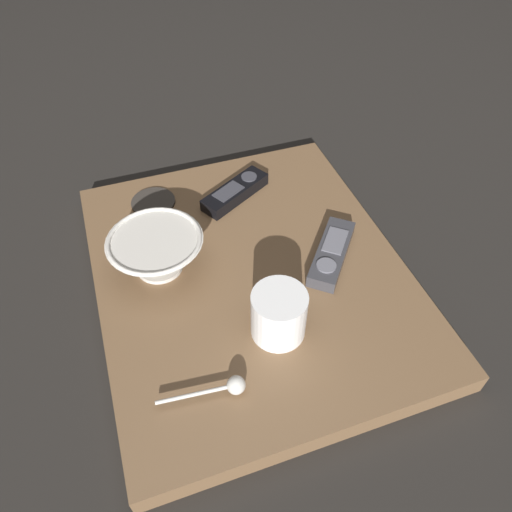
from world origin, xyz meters
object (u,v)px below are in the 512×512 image
object	(u,v)px
tv_remote_near	(235,192)
tv_remote_far	(332,253)
cereal_bowl	(157,251)
drink_coaster	(153,202)
teaspoon	(230,387)
coffee_mug	(282,313)

from	to	relation	value
tv_remote_near	tv_remote_far	world-z (taller)	tv_remote_near
cereal_bowl	drink_coaster	bearing A→B (deg)	-7.14
teaspoon	tv_remote_near	xyz separation A→B (m)	(0.41, -0.14, -0.00)
coffee_mug	cereal_bowl	bearing A→B (deg)	38.52
teaspoon	cereal_bowl	bearing A→B (deg)	9.92
tv_remote_near	coffee_mug	bearing A→B (deg)	174.96
coffee_mug	drink_coaster	xyz separation A→B (m)	(0.37, 0.13, -0.04)
teaspoon	drink_coaster	size ratio (longest dim) A/B	1.46
drink_coaster	teaspoon	bearing A→B (deg)	-176.74
coffee_mug	teaspoon	world-z (taller)	coffee_mug
cereal_bowl	coffee_mug	xyz separation A→B (m)	(-0.20, -0.16, 0.00)
cereal_bowl	coffee_mug	distance (m)	0.25
teaspoon	drink_coaster	bearing A→B (deg)	3.26
cereal_bowl	coffee_mug	world-z (taller)	coffee_mug
drink_coaster	coffee_mug	bearing A→B (deg)	-160.20
teaspoon	drink_coaster	distance (m)	0.45
cereal_bowl	teaspoon	bearing A→B (deg)	-170.08
teaspoon	tv_remote_far	bearing A→B (deg)	-52.65
tv_remote_near	tv_remote_far	distance (m)	0.25
coffee_mug	drink_coaster	bearing A→B (deg)	19.80
cereal_bowl	tv_remote_far	distance (m)	0.31
tv_remote_far	cereal_bowl	bearing A→B (deg)	74.84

